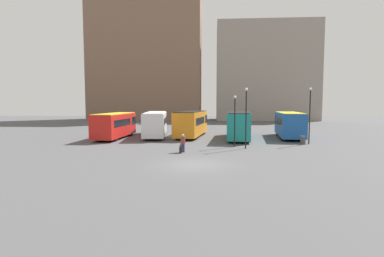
{
  "coord_description": "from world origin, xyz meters",
  "views": [
    {
      "loc": [
        1.33,
        -20.02,
        4.11
      ],
      "look_at": [
        -1.04,
        12.56,
        1.43
      ],
      "focal_mm": 28.0,
      "sensor_mm": 36.0,
      "label": 1
    }
  ],
  "objects_px": {
    "bus_4": "(289,124)",
    "trash_bin": "(303,140)",
    "bus_2": "(192,123)",
    "lamp_post_2": "(235,116)",
    "suitcase": "(180,150)",
    "lamp_post_1": "(310,111)",
    "bus_3": "(239,124)",
    "lamp_post_0": "(246,113)",
    "bus_1": "(156,123)",
    "bus_0": "(115,125)",
    "traveler": "(183,141)"
  },
  "relations": [
    {
      "from": "bus_3",
      "to": "trash_bin",
      "type": "distance_m",
      "value": 7.7
    },
    {
      "from": "bus_0",
      "to": "lamp_post_0",
      "type": "distance_m",
      "value": 16.63
    },
    {
      "from": "bus_0",
      "to": "trash_bin",
      "type": "distance_m",
      "value": 21.33
    },
    {
      "from": "suitcase",
      "to": "bus_0",
      "type": "bearing_deg",
      "value": 31.17
    },
    {
      "from": "suitcase",
      "to": "trash_bin",
      "type": "xyz_separation_m",
      "value": [
        11.87,
        6.4,
        0.16
      ]
    },
    {
      "from": "lamp_post_1",
      "to": "trash_bin",
      "type": "relative_size",
      "value": 6.76
    },
    {
      "from": "bus_0",
      "to": "bus_4",
      "type": "bearing_deg",
      "value": -84.01
    },
    {
      "from": "bus_2",
      "to": "traveler",
      "type": "height_order",
      "value": "bus_2"
    },
    {
      "from": "bus_0",
      "to": "lamp_post_0",
      "type": "bearing_deg",
      "value": -116.12
    },
    {
      "from": "lamp_post_2",
      "to": "trash_bin",
      "type": "height_order",
      "value": "lamp_post_2"
    },
    {
      "from": "bus_3",
      "to": "bus_4",
      "type": "relative_size",
      "value": 1.1
    },
    {
      "from": "bus_4",
      "to": "trash_bin",
      "type": "relative_size",
      "value": 10.96
    },
    {
      "from": "traveler",
      "to": "lamp_post_2",
      "type": "distance_m",
      "value": 6.18
    },
    {
      "from": "bus_4",
      "to": "lamp_post_2",
      "type": "height_order",
      "value": "lamp_post_2"
    },
    {
      "from": "bus_1",
      "to": "lamp_post_0",
      "type": "distance_m",
      "value": 14.37
    },
    {
      "from": "bus_1",
      "to": "bus_4",
      "type": "height_order",
      "value": "bus_4"
    },
    {
      "from": "bus_2",
      "to": "suitcase",
      "type": "height_order",
      "value": "bus_2"
    },
    {
      "from": "bus_3",
      "to": "lamp_post_0",
      "type": "bearing_deg",
      "value": -175.43
    },
    {
      "from": "bus_4",
      "to": "trash_bin",
      "type": "distance_m",
      "value": 6.08
    },
    {
      "from": "lamp_post_0",
      "to": "lamp_post_1",
      "type": "bearing_deg",
      "value": 28.77
    },
    {
      "from": "bus_3",
      "to": "lamp_post_0",
      "type": "height_order",
      "value": "lamp_post_0"
    },
    {
      "from": "traveler",
      "to": "lamp_post_1",
      "type": "relative_size",
      "value": 0.27
    },
    {
      "from": "bus_0",
      "to": "bus_2",
      "type": "xyz_separation_m",
      "value": [
        9.01,
        2.56,
        0.1
      ]
    },
    {
      "from": "trash_bin",
      "to": "bus_1",
      "type": "bearing_deg",
      "value": 158.65
    },
    {
      "from": "bus_4",
      "to": "lamp_post_2",
      "type": "distance_m",
      "value": 11.0
    },
    {
      "from": "bus_0",
      "to": "traveler",
      "type": "distance_m",
      "value": 13.58
    },
    {
      "from": "bus_0",
      "to": "lamp_post_2",
      "type": "relative_size",
      "value": 1.91
    },
    {
      "from": "lamp_post_1",
      "to": "trash_bin",
      "type": "xyz_separation_m",
      "value": [
        -0.7,
        -0.31,
        -2.95
      ]
    },
    {
      "from": "bus_0",
      "to": "suitcase",
      "type": "distance_m",
      "value": 13.88
    },
    {
      "from": "bus_1",
      "to": "traveler",
      "type": "height_order",
      "value": "bus_1"
    },
    {
      "from": "bus_0",
      "to": "bus_4",
      "type": "distance_m",
      "value": 21.05
    },
    {
      "from": "bus_1",
      "to": "lamp_post_0",
      "type": "xyz_separation_m",
      "value": [
        10.31,
        -9.88,
        1.6
      ]
    },
    {
      "from": "bus_0",
      "to": "traveler",
      "type": "height_order",
      "value": "bus_0"
    },
    {
      "from": "bus_2",
      "to": "traveler",
      "type": "distance_m",
      "value": 12.54
    },
    {
      "from": "traveler",
      "to": "trash_bin",
      "type": "bearing_deg",
      "value": -72.92
    },
    {
      "from": "suitcase",
      "to": "lamp_post_0",
      "type": "bearing_deg",
      "value": -72.46
    },
    {
      "from": "bus_1",
      "to": "trash_bin",
      "type": "xyz_separation_m",
      "value": [
        16.46,
        -6.43,
        -1.26
      ]
    },
    {
      "from": "bus_0",
      "to": "traveler",
      "type": "xyz_separation_m",
      "value": [
        9.21,
        -9.95,
        -0.7
      ]
    },
    {
      "from": "bus_1",
      "to": "bus_3",
      "type": "xyz_separation_m",
      "value": [
        10.35,
        -1.92,
        0.03
      ]
    },
    {
      "from": "bus_2",
      "to": "lamp_post_1",
      "type": "bearing_deg",
      "value": -109.87
    },
    {
      "from": "bus_3",
      "to": "bus_4",
      "type": "height_order",
      "value": "bus_3"
    },
    {
      "from": "suitcase",
      "to": "trash_bin",
      "type": "height_order",
      "value": "trash_bin"
    },
    {
      "from": "suitcase",
      "to": "lamp_post_1",
      "type": "bearing_deg",
      "value": -71.63
    },
    {
      "from": "bus_2",
      "to": "bus_4",
      "type": "bearing_deg",
      "value": -86.47
    },
    {
      "from": "bus_0",
      "to": "bus_3",
      "type": "xyz_separation_m",
      "value": [
        14.8,
        0.47,
        0.09
      ]
    },
    {
      "from": "trash_bin",
      "to": "bus_3",
      "type": "bearing_deg",
      "value": 143.56
    },
    {
      "from": "traveler",
      "to": "trash_bin",
      "type": "distance_m",
      "value": 13.12
    },
    {
      "from": "bus_2",
      "to": "lamp_post_2",
      "type": "height_order",
      "value": "lamp_post_2"
    },
    {
      "from": "bus_2",
      "to": "traveler",
      "type": "bearing_deg",
      "value": -172.44
    },
    {
      "from": "suitcase",
      "to": "lamp_post_2",
      "type": "relative_size",
      "value": 0.15
    }
  ]
}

